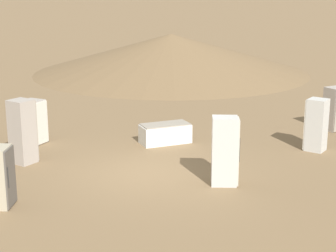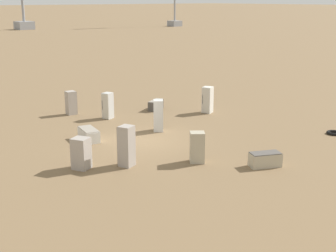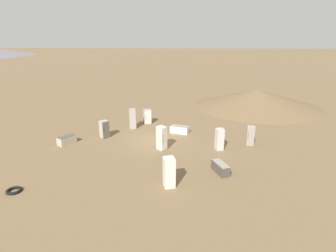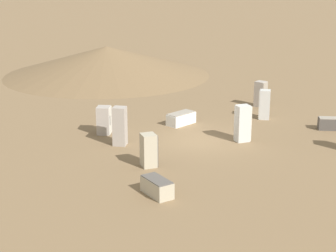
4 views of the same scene
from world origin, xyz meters
The scene contains 11 objects.
ground_plane centered at (0.00, 0.00, 0.00)m, with size 1000.00×1000.00×0.00m, color brown.
dirt_mound centered at (14.36, -10.78, 1.14)m, with size 16.19×16.19×2.28m.
discarded_fridge_0 centered at (2.98, 2.63, 0.97)m, with size 0.80×0.81×1.94m.
discarded_fridge_1 centered at (2.29, -2.06, 0.33)m, with size 1.10×1.79×0.67m.
discarded_fridge_2 centered at (4.79, 1.61, 0.74)m, with size 0.96×0.96×1.47m.
discarded_fridge_3 centered at (0.13, -8.06, 0.80)m, with size 0.69×0.65×1.59m.
discarded_fridge_4 centered at (-5.13, -5.53, 0.33)m, with size 1.57×1.18×0.67m.
discarded_fridge_5 centered at (-1.95, 6.82, 0.34)m, with size 1.60×1.23×0.68m.
discarded_fridge_7 centered at (0.10, 4.35, 0.75)m, with size 0.93×0.93×1.50m.
discarded_fridge_8 centered at (-1.18, -5.55, 0.85)m, with size 0.77×0.72×1.70m.
discarded_fridge_9 centered at (-1.88, -1.13, 0.93)m, with size 0.86×0.90×1.87m.
Camera 4 is at (-13.11, 23.69, 8.86)m, focal length 60.00 mm.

